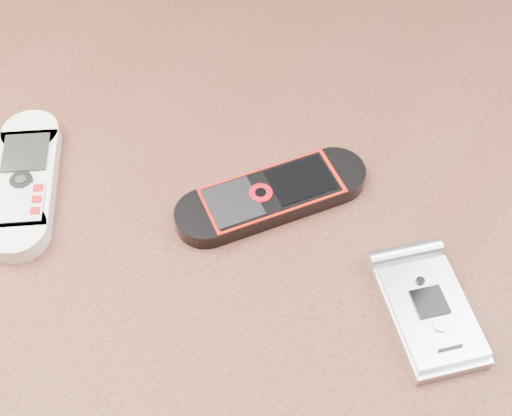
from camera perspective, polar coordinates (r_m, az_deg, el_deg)
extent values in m
cube|color=black|center=(0.56, -0.44, -1.48)|extent=(1.20, 0.80, 0.03)
cube|color=black|center=(1.25, -13.37, 10.02)|extent=(0.06, 0.06, 0.71)
cube|color=white|center=(0.58, -18.03, 2.06)|extent=(0.12, 0.14, 0.02)
cube|color=black|center=(0.54, 1.29, 1.02)|extent=(0.13, 0.15, 0.02)
cube|color=silver|center=(0.50, 13.70, -7.96)|extent=(0.11, 0.11, 0.02)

